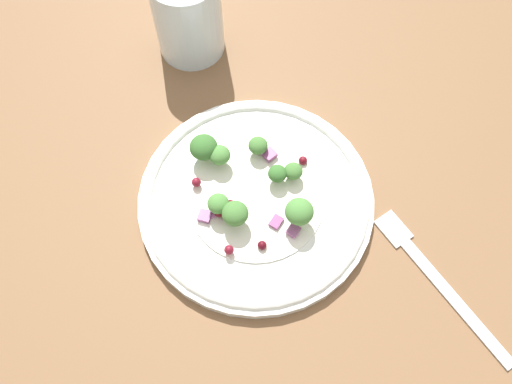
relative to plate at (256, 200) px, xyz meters
The scene contains 25 objects.
ground_plane 3.24cm from the plate, 101.37° to the left, with size 180.00×180.00×2.00cm, color brown.
plate is the anchor object (origin of this frame).
dressing_pool 0.44cm from the plate, 38.66° to the left, with size 14.36×14.36×0.20cm, color white.
broccoli_floret_0 4.91cm from the plate, 57.55° to the right, with size 1.96×1.96×1.98cm.
broccoli_floret_1 4.17cm from the plate, 142.99° to the left, with size 2.67×2.67×2.71cm.
broccoli_floret_2 5.68cm from the plate, 120.61° to the right, with size 2.87×2.87×2.91cm.
broccoli_floret_3 5.75cm from the plate, ahead, with size 2.09×2.09×2.12cm.
broccoli_floret_4 7.76cm from the plate, 48.85° to the left, with size 2.99×2.99×3.03cm.
broccoli_floret_5 4.69cm from the plate, 112.70° to the left, with size 2.20×2.20×2.23cm.
broccoli_floret_6 3.58cm from the plate, 46.65° to the right, with size 1.98×1.98×2.00cm.
broccoli_floret_7 6.01cm from the plate, 43.41° to the left, with size 2.28×2.28×2.31cm.
cranberry_0 5.52cm from the plate, behind, with size 0.92×0.92×0.92cm, color #4C0A14.
cranberry_1 6.53cm from the plate, 160.63° to the left, with size 0.96×0.96×0.96cm, color maroon.
cranberry_2 4.35cm from the plate, 118.02° to the left, with size 0.99×0.99×0.99cm, color maroon.
cranberry_3 6.51cm from the plate, 77.73° to the left, with size 0.99×0.99×0.99cm, color maroon.
cranberry_4 3.08cm from the plate, 133.36° to the left, with size 0.91×0.91×0.91cm, color maroon.
cranberry_5 3.54cm from the plate, 109.73° to the left, with size 0.85×0.85×0.85cm, color maroon.
cranberry_6 6.61cm from the plate, 49.51° to the right, with size 0.93×0.93×0.93cm, color maroon.
onion_bit_0 5.76cm from the plate, 113.93° to the left, with size 1.25×1.25×0.52cm, color #934C84.
onion_bit_1 5.20cm from the plate, 15.71° to the right, with size 1.29×1.29×0.60cm, color #843D75.
onion_bit_2 4.65cm from the plate, 112.83° to the left, with size 0.99×1.39×0.43cm, color #A35B93.
onion_bit_3 3.59cm from the plate, 143.63° to the right, with size 1.37×1.05×0.41cm, color #843D75.
onion_bit_4 5.48cm from the plate, 135.09° to the right, with size 1.12×1.24×0.42cm, color #934C84.
fork 19.69cm from the plate, 114.05° to the right, with size 16.23×12.21×0.50cm.
water_glass 23.15cm from the plate, 20.78° to the left, with size 7.97×7.97×10.60cm, color silver.
Camera 1 is at (-23.41, -2.85, 52.97)cm, focal length 38.29 mm.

